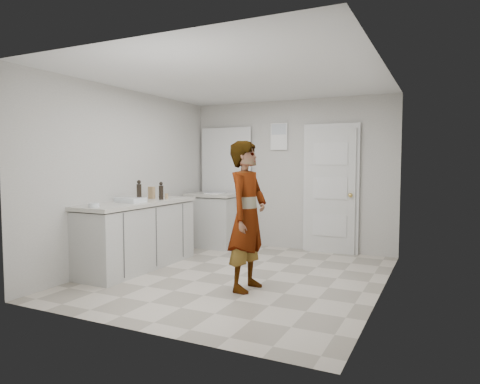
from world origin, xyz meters
The scene contains 12 objects.
ground centered at (0.00, 0.00, 0.00)m, with size 4.00×4.00×0.00m, color gray.
room_shell centered at (-0.17, 1.95, 1.02)m, with size 4.00×4.00×4.00m.
main_counter centered at (-1.45, -0.20, 0.43)m, with size 0.64×1.96×0.93m.
side_counter centered at (-1.25, 1.55, 0.43)m, with size 0.84×0.61×0.93m.
person centered at (0.33, -0.46, 0.85)m, with size 0.62×0.41×1.71m, color silver.
cake_mix_box centered at (-1.56, 0.25, 1.01)m, with size 0.11×0.05×0.18m, color #936F49.
spice_jar centered at (-1.36, 0.35, 0.96)m, with size 0.05×0.05×0.08m, color tan.
oil_cruet_a centered at (-1.33, 0.18, 1.05)m, with size 0.07×0.07×0.26m.
oil_cruet_b centered at (-1.42, -0.21, 1.07)m, with size 0.07×0.07×0.30m.
baking_dish centered at (-1.47, -0.33, 0.95)m, with size 0.39×0.29×0.06m.
egg_bowl centered at (-1.44, -1.03, 0.95)m, with size 0.13×0.13×0.05m.
papers centered at (-1.22, 1.57, 0.93)m, with size 0.25×0.31×0.01m, color white.
Camera 1 is at (2.37, -4.87, 1.47)m, focal length 32.00 mm.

